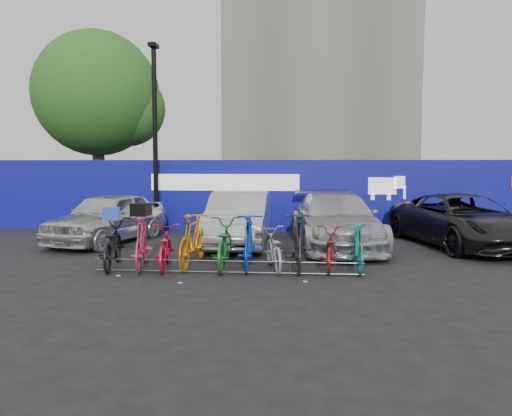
# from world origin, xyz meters

# --- Properties ---
(ground) EXTENTS (100.00, 100.00, 0.00)m
(ground) POSITION_xyz_m (0.00, 0.00, 0.00)
(ground) COLOR black
(ground) RESTS_ON ground
(hoarding) EXTENTS (22.00, 0.18, 2.40)m
(hoarding) POSITION_xyz_m (0.01, 6.00, 1.20)
(hoarding) COLOR navy
(hoarding) RESTS_ON ground
(tree) EXTENTS (5.40, 5.20, 7.80)m
(tree) POSITION_xyz_m (-6.77, 10.06, 5.07)
(tree) COLOR #382314
(tree) RESTS_ON ground
(lamppost) EXTENTS (0.25, 0.50, 6.11)m
(lamppost) POSITION_xyz_m (-3.20, 5.40, 3.27)
(lamppost) COLOR black
(lamppost) RESTS_ON ground
(bike_rack) EXTENTS (5.60, 0.03, 0.30)m
(bike_rack) POSITION_xyz_m (-0.00, -0.60, 0.16)
(bike_rack) COLOR #595B60
(bike_rack) RESTS_ON ground
(car_0) EXTENTS (2.78, 4.60, 1.47)m
(car_0) POSITION_xyz_m (-4.03, 3.26, 0.73)
(car_0) COLOR silver
(car_0) RESTS_ON ground
(car_1) EXTENTS (1.62, 4.54, 1.49)m
(car_1) POSITION_xyz_m (-0.18, 3.03, 0.74)
(car_1) COLOR #B8BABE
(car_1) RESTS_ON ground
(car_2) EXTENTS (2.56, 5.31, 1.49)m
(car_2) POSITION_xyz_m (2.47, 3.01, 0.74)
(car_2) COLOR silver
(car_2) RESTS_ON ground
(car_3) EXTENTS (3.48, 5.58, 1.44)m
(car_3) POSITION_xyz_m (5.99, 3.35, 0.72)
(car_3) COLOR black
(car_3) RESTS_ON ground
(bike_0) EXTENTS (1.10, 2.11, 1.06)m
(bike_0) POSITION_xyz_m (-2.62, -0.12, 0.53)
(bike_0) COLOR black
(bike_0) RESTS_ON ground
(bike_1) EXTENTS (0.90, 1.99, 1.16)m
(bike_1) POSITION_xyz_m (-1.94, -0.17, 0.58)
(bike_1) COLOR #C53562
(bike_1) RESTS_ON ground
(bike_2) EXTENTS (0.89, 1.84, 0.93)m
(bike_2) POSITION_xyz_m (-1.45, -0.13, 0.46)
(bike_2) COLOR red
(bike_2) RESTS_ON ground
(bike_3) EXTENTS (0.71, 2.03, 1.20)m
(bike_3) POSITION_xyz_m (-0.86, 0.06, 0.60)
(bike_3) COLOR orange
(bike_3) RESTS_ON ground
(bike_4) EXTENTS (0.80, 2.08, 1.08)m
(bike_4) POSITION_xyz_m (-0.17, 0.03, 0.54)
(bike_4) COLOR #1A6623
(bike_4) RESTS_ON ground
(bike_5) EXTENTS (0.62, 2.00, 1.19)m
(bike_5) POSITION_xyz_m (0.39, 0.01, 0.60)
(bike_5) COLOR #0B38AC
(bike_5) RESTS_ON ground
(bike_6) EXTENTS (0.94, 1.80, 0.90)m
(bike_6) POSITION_xyz_m (0.92, -0.04, 0.45)
(bike_6) COLOR #9DA0A5
(bike_6) RESTS_ON ground
(bike_7) EXTENTS (0.65, 2.06, 1.22)m
(bike_7) POSITION_xyz_m (1.46, -0.03, 0.61)
(bike_7) COLOR black
(bike_7) RESTS_ON ground
(bike_8) EXTENTS (0.75, 1.76, 0.90)m
(bike_8) POSITION_xyz_m (2.13, 0.05, 0.45)
(bike_8) COLOR maroon
(bike_8) RESTS_ON ground
(bike_9) EXTENTS (0.51, 1.72, 1.03)m
(bike_9) POSITION_xyz_m (2.73, -0.01, 0.52)
(bike_9) COLOR #1B8077
(bike_9) RESTS_ON ground
(cargo_crate) EXTENTS (0.44, 0.38, 0.27)m
(cargo_crate) POSITION_xyz_m (-2.62, -0.12, 1.19)
(cargo_crate) COLOR #2149B2
(cargo_crate) RESTS_ON bike_0
(cargo_topcase) EXTENTS (0.42, 0.38, 0.27)m
(cargo_topcase) POSITION_xyz_m (-1.94, -0.17, 1.29)
(cargo_topcase) COLOR black
(cargo_topcase) RESTS_ON bike_1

